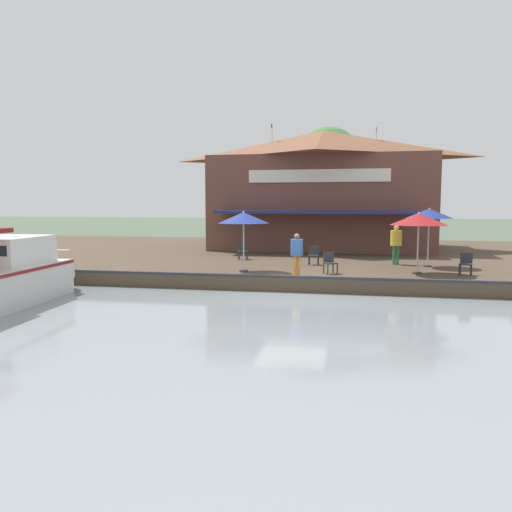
% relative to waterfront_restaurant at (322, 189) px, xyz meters
% --- Properties ---
extents(ground_plane, '(220.00, 220.00, 0.00)m').
position_rel_waterfront_restaurant_xyz_m(ground_plane, '(13.98, -0.21, -4.31)').
color(ground_plane, '#4C5B47').
extents(quay_deck, '(22.00, 56.00, 0.60)m').
position_rel_waterfront_restaurant_xyz_m(quay_deck, '(2.98, -0.21, -4.01)').
color(quay_deck, '#4C3D2D').
rests_on(quay_deck, ground).
extents(quay_edge_fender, '(0.20, 50.40, 0.10)m').
position_rel_waterfront_restaurant_xyz_m(quay_edge_fender, '(13.88, -0.21, -3.66)').
color(quay_edge_fender, '#2D2D33').
rests_on(quay_edge_fender, quay_deck).
extents(waterfront_restaurant, '(10.16, 13.58, 7.81)m').
position_rel_waterfront_restaurant_xyz_m(waterfront_restaurant, '(0.00, 0.00, 0.00)').
color(waterfront_restaurant, brown).
rests_on(waterfront_restaurant, quay_deck).
extents(patio_umbrella_far_corner, '(2.19, 2.19, 2.40)m').
position_rel_waterfront_restaurant_xyz_m(patio_umbrella_far_corner, '(11.74, 4.43, -1.59)').
color(patio_umbrella_far_corner, '#B7B7B7').
rests_on(patio_umbrella_far_corner, quay_deck).
extents(patio_umbrella_by_entrance, '(1.99, 1.99, 2.56)m').
position_rel_waterfront_restaurant_xyz_m(patio_umbrella_by_entrance, '(9.32, 5.16, -1.41)').
color(patio_umbrella_by_entrance, '#B7B7B7').
rests_on(patio_umbrella_by_entrance, quay_deck).
extents(patio_umbrella_mid_patio_left, '(2.04, 2.04, 2.43)m').
position_rel_waterfront_restaurant_xyz_m(patio_umbrella_mid_patio_left, '(12.40, -2.37, -1.55)').
color(patio_umbrella_mid_patio_left, '#B7B7B7').
rests_on(patio_umbrella_mid_patio_left, quay_deck).
extents(cafe_chair_mid_patio, '(0.59, 0.59, 0.85)m').
position_rel_waterfront_restaurant_xyz_m(cafe_chair_mid_patio, '(12.39, 1.07, -3.24)').
color(cafe_chair_mid_patio, '#2D2D33').
rests_on(cafe_chair_mid_patio, quay_deck).
extents(cafe_chair_facing_river, '(0.55, 0.55, 0.85)m').
position_rel_waterfront_restaurant_xyz_m(cafe_chair_facing_river, '(11.76, 6.21, -3.24)').
color(cafe_chair_facing_river, '#2D2D33').
rests_on(cafe_chair_facing_river, quay_deck).
extents(cafe_chair_back_row_seat, '(0.57, 0.57, 0.85)m').
position_rel_waterfront_restaurant_xyz_m(cafe_chair_back_row_seat, '(7.99, -3.39, -3.24)').
color(cafe_chair_back_row_seat, '#2D2D33').
rests_on(cafe_chair_back_row_seat, quay_deck).
extents(cafe_chair_far_corner_seat, '(0.44, 0.44, 0.85)m').
position_rel_waterfront_restaurant_xyz_m(cafe_chair_far_corner_seat, '(9.52, 0.23, -3.24)').
color(cafe_chair_far_corner_seat, '#2D2D33').
rests_on(cafe_chair_far_corner_seat, quay_deck).
extents(person_mid_patio, '(0.46, 0.46, 1.61)m').
position_rel_waterfront_restaurant_xyz_m(person_mid_patio, '(13.29, -0.13, -2.71)').
color(person_mid_patio, orange).
rests_on(person_mid_patio, quay_deck).
extents(person_at_quay_edge, '(0.50, 0.50, 1.77)m').
position_rel_waterfront_restaurant_xyz_m(person_at_quay_edge, '(8.74, 3.86, -2.59)').
color(person_at_quay_edge, '#337547').
rests_on(person_at_quay_edge, quay_deck).
extents(motorboat_second_along, '(7.25, 2.82, 2.51)m').
position_rel_waterfront_restaurant_xyz_m(motorboat_second_along, '(17.72, -9.23, -3.38)').
color(motorboat_second_along, silver).
rests_on(motorboat_second_along, river_water).
extents(tree_behind_restaurant, '(4.87, 4.64, 7.91)m').
position_rel_waterfront_restaurant_xyz_m(tree_behind_restaurant, '(-2.30, 0.03, 1.76)').
color(tree_behind_restaurant, brown).
rests_on(tree_behind_restaurant, quay_deck).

